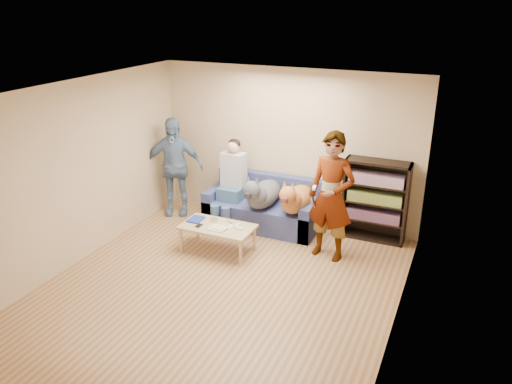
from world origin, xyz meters
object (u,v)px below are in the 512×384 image
at_px(dog_tan, 296,199).
at_px(coffee_table, 218,229).
at_px(notebook_blue, 196,219).
at_px(dog_gray, 262,194).
at_px(bookshelf, 375,199).
at_px(person_seated, 231,180).
at_px(person_standing_right, 331,197).
at_px(person_standing_left, 174,167).
at_px(sofa, 264,209).
at_px(camera_silver, 214,220).

height_order(dog_tan, coffee_table, dog_tan).
height_order(notebook_blue, dog_gray, dog_gray).
xyz_separation_m(dog_tan, bookshelf, (1.17, 0.44, 0.03)).
relative_size(person_seated, dog_gray, 1.16).
xyz_separation_m(coffee_table, bookshelf, (2.06, 1.40, 0.31)).
bearing_deg(coffee_table, dog_tan, 47.06).
xyz_separation_m(person_standing_right, dog_tan, (-0.69, 0.43, -0.31)).
distance_m(dog_gray, dog_tan, 0.57).
relative_size(person_standing_left, sofa, 0.92).
bearing_deg(notebook_blue, person_standing_left, 136.10).
distance_m(camera_silver, sofa, 1.13).
xyz_separation_m(notebook_blue, person_seated, (0.12, 0.99, 0.34)).
bearing_deg(notebook_blue, bookshelf, 28.77).
height_order(camera_silver, bookshelf, bookshelf).
distance_m(camera_silver, dog_tan, 1.33).
relative_size(person_seated, bookshelf, 1.13).
bearing_deg(dog_tan, sofa, 161.84).
bearing_deg(dog_gray, person_seated, 169.04).
bearing_deg(coffee_table, bookshelf, 34.21).
bearing_deg(person_seated, notebook_blue, -96.86).
bearing_deg(dog_gray, notebook_blue, -129.91).
relative_size(person_standing_left, person_seated, 1.19).
distance_m(camera_silver, bookshelf, 2.54).
bearing_deg(person_standing_left, dog_tan, -22.74).
bearing_deg(notebook_blue, sofa, 59.32).
distance_m(notebook_blue, bookshelf, 2.82).
bearing_deg(person_standing_right, camera_silver, -156.16).
height_order(person_standing_left, camera_silver, person_standing_left).
bearing_deg(notebook_blue, person_seated, 83.14).
height_order(notebook_blue, camera_silver, camera_silver).
distance_m(notebook_blue, dog_tan, 1.60).
height_order(sofa, person_seated, person_seated).
xyz_separation_m(notebook_blue, dog_tan, (1.30, 0.91, 0.22)).
bearing_deg(dog_gray, coffee_table, -109.71).
distance_m(person_standing_left, notebook_blue, 1.41).
height_order(camera_silver, coffee_table, camera_silver).
bearing_deg(coffee_table, camera_silver, 135.00).
distance_m(person_standing_left, camera_silver, 1.57).
bearing_deg(dog_tan, notebook_blue, -144.85).
bearing_deg(sofa, camera_silver, -110.10).
relative_size(person_seated, dog_tan, 1.25).
height_order(sofa, bookshelf, bookshelf).
relative_size(dog_gray, coffee_table, 1.15).
height_order(person_standing_left, person_seated, person_standing_left).
xyz_separation_m(dog_gray, bookshelf, (1.73, 0.48, 0.02)).
bearing_deg(sofa, person_standing_right, -25.88).
height_order(notebook_blue, bookshelf, bookshelf).
xyz_separation_m(camera_silver, dog_tan, (1.02, 0.84, 0.20)).
height_order(person_standing_left, dog_tan, person_standing_left).
bearing_deg(person_standing_left, notebook_blue, -66.20).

